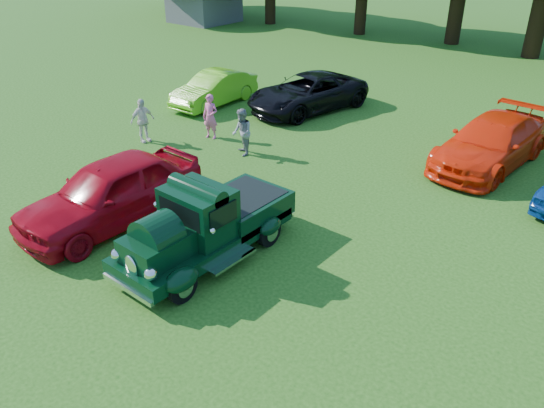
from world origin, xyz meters
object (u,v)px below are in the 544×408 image
Objects in this scene: spectator_grey at (242,132)px; spectator_white at (142,121)px; back_car_black at (307,93)px; spectator_pink at (210,117)px; hero_pickup at (207,226)px; back_car_orange at (491,143)px; red_convertible at (111,192)px; back_car_lime at (214,89)px.

spectator_grey is 3.60m from spectator_white.
back_car_black is 3.29× the size of spectator_pink.
hero_pickup reaches higher than back_car_black.
spectator_pink reaches higher than back_car_orange.
red_convertible is at bearing -128.60° from spectator_white.
back_car_orange is at bearing 3.15° from back_car_lime.
back_car_lime is (-7.73, 7.94, -0.10)m from hero_pickup.
back_car_orange is (3.09, 9.03, -0.02)m from hero_pickup.
back_car_orange is (7.47, -0.74, 0.03)m from back_car_black.
spectator_white reaches higher than back_car_black.
red_convertible is 11.20m from back_car_orange.
spectator_grey reaches higher than back_car_orange.
hero_pickup is 7.54m from spectator_white.
back_car_orange reaches higher than back_car_black.
red_convertible is 0.95× the size of back_car_black.
red_convertible is 5.23m from spectator_grey.
back_car_lime is (-4.81, 8.37, -0.17)m from red_convertible.
spectator_pink is at bearing -34.27° from spectator_white.
back_car_black is 3.34× the size of spectator_grey.
back_car_black is (-4.38, 9.76, -0.06)m from hero_pickup.
hero_pickup is at bearing -48.34° from back_car_lime.
red_convertible reaches higher than back_car_black.
hero_pickup is 0.88× the size of back_car_black.
hero_pickup is 9.54m from back_car_orange.
back_car_lime is at bearing 179.93° from spectator_grey.
spectator_pink is (2.58, -2.75, 0.11)m from back_car_lime.
back_car_black is 6.69m from spectator_white.
red_convertible reaches higher than spectator_pink.
back_car_orange is at bearing 5.46° from back_car_black.
back_car_orange is at bearing 57.99° from red_convertible.
back_car_black is at bearing 66.28° from spectator_pink.
hero_pickup reaches higher than spectator_white.
hero_pickup reaches higher than red_convertible.
spectator_pink is 1.03× the size of spectator_white.
hero_pickup is 0.93× the size of red_convertible.
back_car_lime is 0.79× the size of back_car_orange.
back_car_orange is at bearing 71.13° from hero_pickup.
spectator_pink reaches higher than spectator_grey.
spectator_pink is 2.29m from spectator_white.
red_convertible reaches higher than spectator_grey.
red_convertible is at bearing -62.71° from back_car_lime.
back_car_black is (-1.46, 10.19, -0.12)m from red_convertible.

